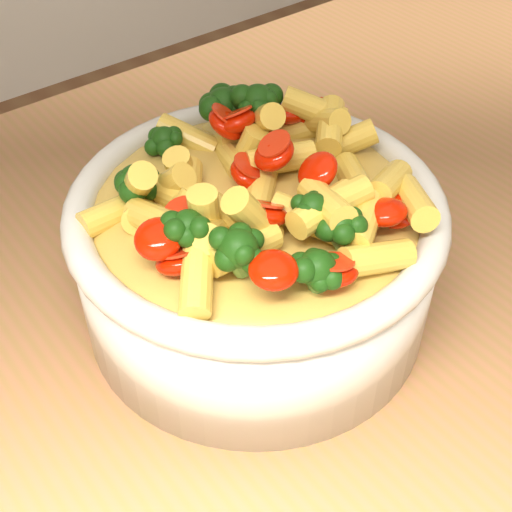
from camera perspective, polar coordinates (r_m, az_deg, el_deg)
table at (r=0.70m, az=7.19°, el=-5.84°), size 1.20×0.80×0.90m
serving_bowl at (r=0.53m, az=0.00°, el=0.11°), size 0.27×0.27×0.12m
pasta_salad at (r=0.48m, az=0.00°, el=6.38°), size 0.21×0.21×0.05m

